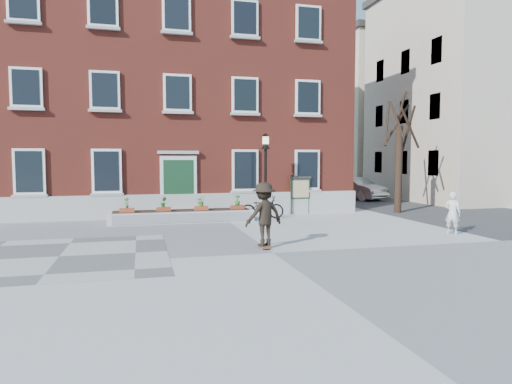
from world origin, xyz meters
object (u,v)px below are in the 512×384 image
object	(u,v)px
lamp_post	(266,163)
parked_car	(356,188)
bystander	(453,213)
bicycle	(262,207)
notice_board	(300,189)
skateboarder	(264,214)

from	to	relation	value
lamp_post	parked_car	bearing A→B (deg)	42.53
bystander	lamp_post	bearing A→B (deg)	4.14
bicycle	parked_car	bearing A→B (deg)	-42.67
notice_board	bystander	bearing A→B (deg)	-65.48
parked_car	lamp_post	distance (m)	11.75
bicycle	skateboarder	world-z (taller)	skateboarder
bystander	skateboarder	size ratio (longest dim) A/B	0.77
parked_car	bystander	distance (m)	14.22
bystander	notice_board	size ratio (longest dim) A/B	0.84
parked_car	bystander	size ratio (longest dim) A/B	2.90
skateboarder	bystander	bearing A→B (deg)	5.97
notice_board	bicycle	bearing A→B (deg)	-149.87
bystander	notice_board	distance (m)	7.94
bystander	parked_car	bearing A→B (deg)	-50.62
parked_car	bystander	xyz separation A→B (m)	(-3.14, -13.87, 0.03)
bicycle	bystander	world-z (taller)	bystander
bicycle	bystander	xyz separation A→B (m)	(5.62, -5.85, 0.26)
parked_car	notice_board	distance (m)	9.27
skateboarder	notice_board	bearing A→B (deg)	63.04
parked_car	notice_board	xyz separation A→B (m)	(-6.42, -6.66, 0.51)
bicycle	parked_car	xyz separation A→B (m)	(8.76, 8.01, 0.22)
bicycle	parked_car	distance (m)	11.88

